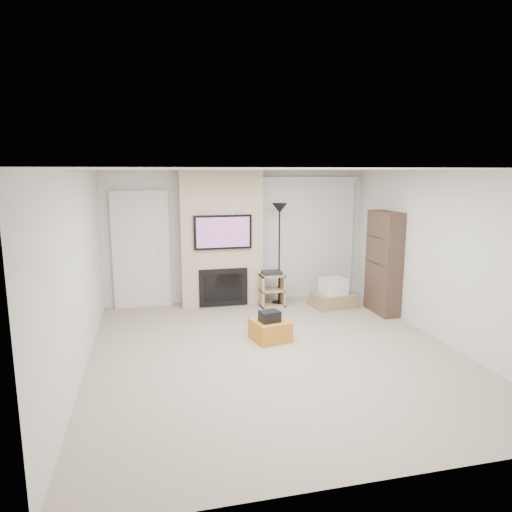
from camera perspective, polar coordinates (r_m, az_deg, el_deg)
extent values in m
cube|color=tan|center=(6.46, 2.48, -12.01)|extent=(5.00, 5.50, 0.00)
cube|color=white|center=(5.96, 2.68, 10.76)|extent=(5.00, 5.50, 0.00)
cube|color=silver|center=(8.73, -2.32, 2.45)|extent=(5.00, 0.00, 2.50)
cube|color=silver|center=(3.62, 14.64, -9.61)|extent=(5.00, 0.00, 2.50)
cube|color=silver|center=(5.93, -21.37, -2.12)|extent=(0.00, 5.50, 2.50)
cube|color=silver|center=(7.17, 22.18, -0.09)|extent=(0.00, 5.50, 2.50)
cube|color=silver|center=(6.85, 4.10, 10.69)|extent=(0.35, 0.18, 0.01)
cube|color=#B67723|center=(6.87, 1.77, -9.25)|extent=(0.60, 0.60, 0.30)
cube|color=black|center=(6.75, 1.72, -7.55)|extent=(0.32, 0.28, 0.16)
cube|color=#BDA98C|center=(8.48, -4.39, 2.19)|extent=(1.50, 0.40, 2.50)
cube|color=black|center=(8.23, -4.16, 3.00)|extent=(1.05, 0.06, 0.62)
cube|color=#723F6D|center=(8.20, -4.12, 2.97)|extent=(0.96, 0.00, 0.54)
cube|color=black|center=(8.45, -4.09, -3.93)|extent=(0.90, 0.04, 0.70)
cube|color=black|center=(8.43, -4.07, -3.96)|extent=(0.70, 0.02, 0.50)
cube|color=silver|center=(8.57, -14.17, 0.77)|extent=(1.02, 0.08, 2.14)
cube|color=beige|center=(8.58, -14.16, 0.48)|extent=(0.90, 0.05, 2.05)
cylinder|color=silver|center=(8.54, -11.87, 0.36)|extent=(0.07, 0.06, 0.07)
cube|color=silver|center=(8.96, 6.65, 9.53)|extent=(1.98, 0.10, 0.08)
cube|color=silver|center=(9.06, 6.47, 2.02)|extent=(1.90, 0.03, 2.29)
cylinder|color=black|center=(8.71, 2.86, -5.89)|extent=(0.28, 0.28, 0.03)
cylinder|color=black|center=(8.50, 2.91, -0.11)|extent=(0.03, 0.03, 1.77)
cone|color=black|center=(8.38, 2.97, 6.00)|extent=(0.28, 0.28, 0.18)
cube|color=tan|center=(8.48, 0.63, -4.33)|extent=(0.04, 0.38, 0.60)
cube|color=tan|center=(8.59, 3.29, -4.16)|extent=(0.04, 0.38, 0.60)
cube|color=tan|center=(8.61, 1.95, -6.08)|extent=(0.45, 0.38, 0.03)
cube|color=tan|center=(8.53, 1.97, -4.24)|extent=(0.45, 0.38, 0.03)
cube|color=tan|center=(8.46, 1.98, -2.38)|extent=(0.45, 0.38, 0.03)
cube|color=black|center=(8.45, 1.98, -2.08)|extent=(0.35, 0.25, 0.06)
cube|color=#9A7C54|center=(8.67, 9.57, -5.90)|extent=(0.86, 0.70, 0.09)
cube|color=#9A7C54|center=(8.65, 9.58, -5.38)|extent=(0.82, 0.65, 0.08)
cube|color=#9A7C54|center=(8.63, 9.60, -4.89)|extent=(0.78, 0.61, 0.08)
cube|color=silver|center=(8.58, 9.63, -3.71)|extent=(0.48, 0.44, 0.29)
cube|color=#39291F|center=(8.29, 15.67, -0.82)|extent=(0.30, 0.80, 1.80)
cube|color=#39291F|center=(8.38, 15.40, -3.84)|extent=(0.26, 0.72, 0.02)
cube|color=#39291F|center=(8.28, 15.55, -0.82)|extent=(0.26, 0.72, 0.02)
cube|color=#39291F|center=(8.21, 15.71, 2.26)|extent=(0.26, 0.72, 0.02)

